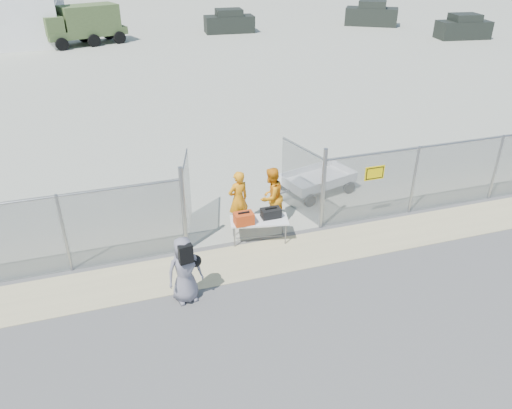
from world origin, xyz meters
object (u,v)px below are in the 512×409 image
object	(u,v)px
folding_table	(259,230)
utility_trailer	(317,182)
security_worker_left	(238,200)
security_worker_right	(271,197)
visitor	(185,270)

from	to	relation	value
folding_table	utility_trailer	distance (m)	3.58
security_worker_left	security_worker_right	bearing A→B (deg)	156.19
utility_trailer	security_worker_left	bearing A→B (deg)	-171.77
folding_table	security_worker_left	world-z (taller)	security_worker_left
folding_table	visitor	world-z (taller)	visitor
security_worker_right	utility_trailer	bearing A→B (deg)	-179.24
visitor	utility_trailer	world-z (taller)	visitor
security_worker_left	folding_table	bearing A→B (deg)	94.32
security_worker_left	utility_trailer	bearing A→B (deg)	-172.40
visitor	security_worker_left	bearing A→B (deg)	45.13
folding_table	utility_trailer	world-z (taller)	utility_trailer
security_worker_left	security_worker_right	world-z (taller)	security_worker_right
security_worker_left	utility_trailer	distance (m)	3.43
security_worker_right	utility_trailer	distance (m)	2.67
folding_table	security_worker_left	xyz separation A→B (m)	(-0.34, 0.92, 0.55)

